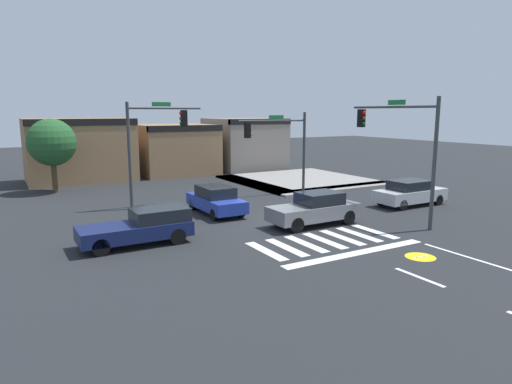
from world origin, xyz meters
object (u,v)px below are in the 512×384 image
Objects in this scene: car_silver at (410,193)px; roadside_tree at (52,143)px; traffic_signal_northwest at (154,135)px; car_navy at (142,227)px; traffic_signal_southeast at (401,136)px; car_gray at (315,209)px; car_blue at (216,200)px; traffic_signal_northeast at (280,139)px.

roadside_tree reaches higher than car_silver.
car_silver is at bearing -28.79° from traffic_signal_northwest.
traffic_signal_southeast is at bearing 168.93° from car_navy.
car_gray is 0.91× the size of roadside_tree.
car_blue is (-10.74, 3.77, -0.01)m from car_silver.
car_silver is 15.82m from car_navy.
traffic_signal_northeast is 1.20× the size of car_navy.
car_blue is at bearing -19.36° from car_silver.
traffic_signal_southeast is 10.01m from car_blue.
roadside_tree reaches higher than car_blue.
car_navy is (-2.87, -7.05, -3.39)m from traffic_signal_northwest.
traffic_signal_southeast is 5.50m from car_gray.
traffic_signal_southeast is at bearing 98.05° from traffic_signal_northeast.
car_blue is at bearing 49.51° from traffic_signal_southeast.
traffic_signal_southeast is 1.43× the size of car_blue.
roadside_tree is (-6.73, 11.40, 2.63)m from car_blue.
traffic_signal_northeast is 1.20× the size of car_gray.
car_silver is at bearing -173.07° from car_gray.
traffic_signal_northeast reaches higher than car_blue.
traffic_signal_northwest is 10.19m from car_gray.
traffic_signal_northwest is 1.32× the size of car_gray.
traffic_signal_southeast reaches higher than car_blue.
car_silver is at bearing -57.17° from traffic_signal_southeast.
car_silver is at bearing -40.98° from roadside_tree.
traffic_signal_southeast reaches higher than car_silver.
traffic_signal_northwest is 1.32× the size of car_navy.
car_blue is 0.94× the size of car_gray.
roadside_tree is at bearing -40.98° from car_silver.
traffic_signal_southeast is 1.02× the size of traffic_signal_northwest.
traffic_signal_southeast is 12.93m from car_navy.
traffic_signal_northeast is at bearing 8.05° from traffic_signal_southeast.
roadside_tree is at bearing 119.27° from traffic_signal_northwest.
car_blue is at bearing -143.92° from car_navy.
car_blue is (5.08, 3.70, -0.00)m from car_navy.
car_gray is at bearing -58.67° from roadside_tree.
traffic_signal_northwest is at bearing -60.73° from roadside_tree.
traffic_signal_northwest is 1.40× the size of car_blue.
traffic_signal_northeast is 7.14m from car_blue.
traffic_signal_northeast reaches higher than car_silver.
car_blue is 13.50m from roadside_tree.
traffic_signal_southeast reaches higher than traffic_signal_northwest.
car_blue is at bearing 25.32° from traffic_signal_northeast.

